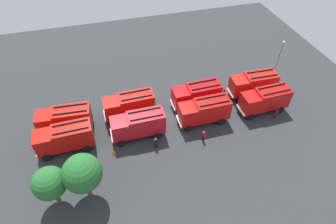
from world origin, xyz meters
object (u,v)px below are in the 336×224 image
Objects in this scene: fire_truck_1 at (197,94)px; fire_truck_3 at (65,119)px; fire_truck_0 at (253,83)px; fire_truck_5 at (204,110)px; firefighter_0 at (224,93)px; traffic_cone_0 at (113,152)px; tree_0 at (82,173)px; firefighter_4 at (276,113)px; tree_1 at (50,183)px; lamppost at (279,56)px; fire_truck_7 at (65,137)px; firefighter_1 at (203,136)px; firefighter_3 at (156,143)px; fire_truck_4 at (265,99)px; fire_truck_6 at (138,124)px; fire_truck_2 at (130,105)px; firefighter_2 at (77,113)px.

fire_truck_1 is 18.65m from fire_truck_3.
fire_truck_5 is at bearing 22.97° from fire_truck_0.
traffic_cone_0 is (17.94, 6.42, -0.62)m from firefighter_0.
tree_0 is 8.68× the size of traffic_cone_0.
firefighter_4 is at bearing 100.85° from fire_truck_0.
fire_truck_3 is 10.97m from tree_1.
tree_1 is at bearing 22.00° from lamppost.
fire_truck_1 is 15.61m from lamppost.
fire_truck_7 is 4.45× the size of firefighter_4.
firefighter_1 reaches higher than firefighter_4.
firefighter_1 is 11.56m from firefighter_4.
tree_1 is 7.44× the size of traffic_cone_0.
tree_0 reaches higher than fire_truck_0.
fire_truck_4 is at bearing 99.04° from firefighter_3.
firefighter_3 reaches higher than firefighter_1.
tree_1 reaches higher than fire_truck_6.
tree_0 reaches higher than fire_truck_2.
firefighter_2 is 2.24× the size of traffic_cone_0.
fire_truck_0 is 5.89m from firefighter_4.
fire_truck_4 is 4.37× the size of firefighter_2.
fire_truck_1 and fire_truck_7 have the same top height.
firefighter_3 reaches higher than firefighter_2.
fire_truck_4 is 29.91m from tree_1.
tree_1 is at bearing 46.85° from fire_truck_2.
tree_1 is at bearing -126.88° from firefighter_2.
firefighter_4 is (-19.50, 2.00, -1.25)m from fire_truck_6.
tree_0 is at bearing 3.44° from firefighter_1.
fire_truck_0 is 28.15m from fire_truck_7.
lamppost reaches higher than firefighter_3.
firefighter_4 is at bearing -168.70° from tree_0.
fire_truck_0 is 31.16m from tree_1.
fire_truck_5 is 9.70× the size of traffic_cone_0.
firefighter_0 is at bearing 118.89° from firefighter_3.
firefighter_4 is at bearing 116.67° from fire_truck_4.
firefighter_0 is 27.24m from tree_1.
fire_truck_2 and fire_truck_3 have the same top height.
firefighter_0 is at bearing -29.36° from firefighter_2.
fire_truck_7 is 1.08× the size of lamppost.
firefighter_1 is 19.16m from tree_1.
tree_0 is at bearing 56.82° from traffic_cone_0.
fire_truck_5 is at bearing 178.25° from fire_truck_7.
firefighter_1 is (1.38, 6.80, -1.19)m from fire_truck_1.
fire_truck_2 reaches higher than firefighter_1.
fire_truck_1 is 1.00× the size of fire_truck_5.
fire_truck_6 is 25.54m from lamppost.
fire_truck_2 is 20.89m from firefighter_4.
firefighter_1 is at bearing 69.04° from fire_truck_5.
traffic_cone_0 is (13.22, 5.89, -1.78)m from fire_truck_1.
fire_truck_0 is at bearing -23.10° from firefighter_4.
lamppost reaches higher than fire_truck_7.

